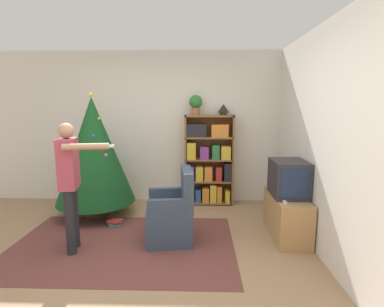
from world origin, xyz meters
name	(u,v)px	position (x,y,z in m)	size (l,w,h in m)	color
ground_plane	(139,264)	(0.00, 0.00, 0.00)	(14.00, 14.00, 0.00)	#9E7A56
wall_back	(164,128)	(0.00, 2.27, 1.30)	(8.00, 0.10, 2.60)	silver
wall_right	(342,146)	(2.05, 0.00, 1.30)	(0.10, 8.00, 2.60)	silver
area_rug	(123,245)	(-0.29, 0.44, 0.00)	(2.70, 1.79, 0.01)	brown
bookshelf	(209,162)	(0.79, 2.04, 0.73)	(0.82, 0.29, 1.53)	brown
tv_stand	(287,216)	(1.78, 0.77, 0.27)	(0.40, 0.94, 0.55)	tan
television	(289,178)	(1.78, 0.77, 0.77)	(0.42, 0.54, 0.46)	#28282D
game_remote	(284,202)	(1.66, 0.49, 0.56)	(0.04, 0.12, 0.02)	white
christmas_tree	(94,151)	(-0.96, 1.44, 1.01)	(1.18, 1.18, 1.88)	#4C3323
armchair	(172,216)	(0.30, 0.58, 0.32)	(0.64, 0.63, 0.92)	#334256
standing_person	(70,177)	(-0.83, 0.30, 0.88)	(0.68, 0.46, 1.50)	#232328
potted_plant	(196,104)	(0.57, 2.05, 1.72)	(0.22, 0.22, 0.33)	#935B38
table_lamp	(223,109)	(1.03, 2.05, 1.63)	(0.20, 0.20, 0.18)	#473828
book_pile_near_tree	(116,222)	(-0.55, 1.03, 0.05)	(0.22, 0.19, 0.09)	#5B899E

